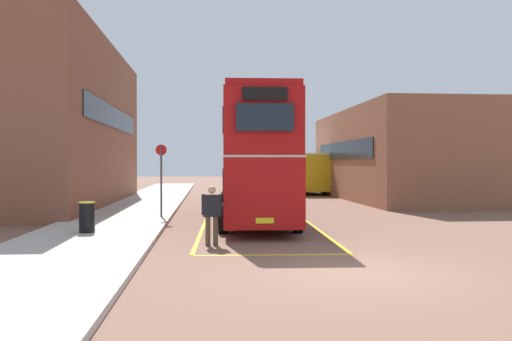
{
  "coord_description": "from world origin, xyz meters",
  "views": [
    {
      "loc": [
        -2.97,
        -10.55,
        2.27
      ],
      "look_at": [
        -0.84,
        12.82,
        1.96
      ],
      "focal_mm": 36.45,
      "sensor_mm": 36.0,
      "label": 1
    }
  ],
  "objects_px": {
    "single_deck_bus": "(298,172)",
    "litter_bin": "(87,217)",
    "double_decker_bus": "(255,157)",
    "pedestrian_boarding": "(212,211)",
    "bus_stop_sign": "(161,174)"
  },
  "relations": [
    {
      "from": "pedestrian_boarding",
      "to": "double_decker_bus",
      "type": "bearing_deg",
      "value": 73.5
    },
    {
      "from": "double_decker_bus",
      "to": "litter_bin",
      "type": "bearing_deg",
      "value": -146.08
    },
    {
      "from": "double_decker_bus",
      "to": "litter_bin",
      "type": "relative_size",
      "value": 11.46
    },
    {
      "from": "double_decker_bus",
      "to": "single_deck_bus",
      "type": "height_order",
      "value": "double_decker_bus"
    },
    {
      "from": "single_deck_bus",
      "to": "litter_bin",
      "type": "xyz_separation_m",
      "value": [
        -10.68,
        -23.28,
        -1.02
      ]
    },
    {
      "from": "bus_stop_sign",
      "to": "double_decker_bus",
      "type": "bearing_deg",
      "value": -14.39
    },
    {
      "from": "single_deck_bus",
      "to": "litter_bin",
      "type": "relative_size",
      "value": 9.34
    },
    {
      "from": "single_deck_bus",
      "to": "bus_stop_sign",
      "type": "bearing_deg",
      "value": -115.41
    },
    {
      "from": "double_decker_bus",
      "to": "pedestrian_boarding",
      "type": "bearing_deg",
      "value": -106.5
    },
    {
      "from": "double_decker_bus",
      "to": "single_deck_bus",
      "type": "relative_size",
      "value": 1.23
    },
    {
      "from": "single_deck_bus",
      "to": "litter_bin",
      "type": "bearing_deg",
      "value": -114.64
    },
    {
      "from": "pedestrian_boarding",
      "to": "single_deck_bus",
      "type": "bearing_deg",
      "value": 74.89
    },
    {
      "from": "double_decker_bus",
      "to": "bus_stop_sign",
      "type": "bearing_deg",
      "value": 165.61
    },
    {
      "from": "single_deck_bus",
      "to": "pedestrian_boarding",
      "type": "relative_size",
      "value": 5.31
    },
    {
      "from": "double_decker_bus",
      "to": "pedestrian_boarding",
      "type": "distance_m",
      "value": 6.26
    }
  ]
}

